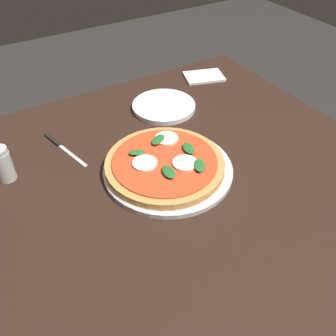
{
  "coord_description": "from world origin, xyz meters",
  "views": [
    {
      "loc": [
        0.32,
        0.54,
        1.34
      ],
      "look_at": [
        -0.03,
        -0.05,
        0.75
      ],
      "focal_mm": 39.76,
      "sensor_mm": 36.0,
      "label": 1
    }
  ],
  "objects": [
    {
      "name": "pepper_shaker",
      "position": [
        0.31,
        -0.22,
        0.79
      ],
      "size": [
        0.04,
        0.04,
        0.09
      ],
      "color": "#B2B7AD",
      "rests_on": "dining_table"
    },
    {
      "name": "ground_plane",
      "position": [
        0.0,
        0.0,
        0.0
      ],
      "size": [
        6.0,
        6.0,
        0.0
      ],
      "primitive_type": "plane",
      "color": "#2D2B28"
    },
    {
      "name": "dining_table",
      "position": [
        0.0,
        0.0,
        0.64
      ],
      "size": [
        1.13,
        1.03,
        0.74
      ],
      "color": "black",
      "rests_on": "ground_plane"
    },
    {
      "name": "serving_tray",
      "position": [
        -0.03,
        -0.05,
        0.75
      ],
      "size": [
        0.32,
        0.32,
        0.01
      ],
      "primitive_type": "cylinder",
      "color": "silver",
      "rests_on": "dining_table"
    },
    {
      "name": "plate_white",
      "position": [
        -0.17,
        -0.31,
        0.75
      ],
      "size": [
        0.19,
        0.19,
        0.01
      ],
      "primitive_type": "cylinder",
      "color": "white",
      "rests_on": "dining_table"
    },
    {
      "name": "knife",
      "position": [
        0.16,
        -0.28,
        0.75
      ],
      "size": [
        0.05,
        0.18,
        0.01
      ],
      "color": "black",
      "rests_on": "dining_table"
    },
    {
      "name": "napkin",
      "position": [
        -0.39,
        -0.41,
        0.75
      ],
      "size": [
        0.15,
        0.13,
        0.01
      ],
      "primitive_type": "cube",
      "rotation": [
        0.0,
        0.0,
        -0.31
      ],
      "color": "white",
      "rests_on": "dining_table"
    },
    {
      "name": "pizza",
      "position": [
        -0.03,
        -0.05,
        0.77
      ],
      "size": [
        0.29,
        0.29,
        0.03
      ],
      "color": "tan",
      "rests_on": "serving_tray"
    }
  ]
}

